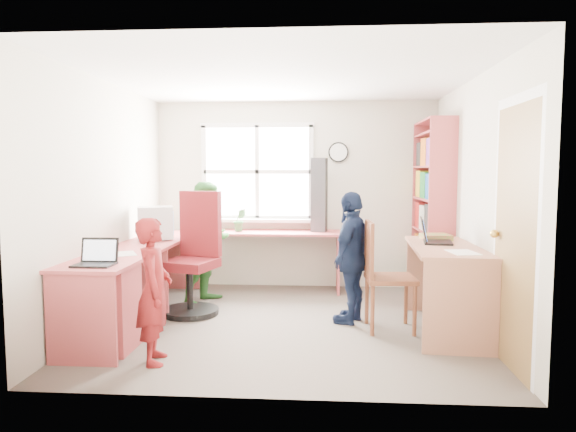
% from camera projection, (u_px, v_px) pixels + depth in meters
% --- Properties ---
extents(room, '(3.64, 3.44, 2.44)m').
position_uv_depth(room, '(288.00, 201.00, 5.08)').
color(room, '#4D433C').
rests_on(room, ground).
extents(l_desk, '(2.38, 2.95, 0.75)m').
position_uv_depth(l_desk, '(147.00, 282.00, 4.86)').
color(l_desk, '#C14D4F').
rests_on(l_desk, ground).
extents(right_desk, '(0.74, 1.44, 0.81)m').
position_uv_depth(right_desk, '(447.00, 269.00, 4.83)').
color(right_desk, '#AB7155').
rests_on(right_desk, ground).
extents(bookshelf, '(0.30, 1.02, 2.10)m').
position_uv_depth(bookshelf, '(432.00, 214.00, 6.07)').
color(bookshelf, '#C14D4F').
rests_on(bookshelf, ground).
extents(swivel_chair, '(0.74, 0.74, 1.29)m').
position_uv_depth(swivel_chair, '(194.00, 261.00, 5.46)').
color(swivel_chair, black).
rests_on(swivel_chair, ground).
extents(wooden_chair, '(0.47, 0.47, 1.04)m').
position_uv_depth(wooden_chair, '(382.00, 271.00, 4.85)').
color(wooden_chair, brown).
rests_on(wooden_chair, ground).
extents(crt_monitor, '(0.46, 0.44, 0.37)m').
position_uv_depth(crt_monitor, '(155.00, 223.00, 5.68)').
color(crt_monitor, silver).
rests_on(crt_monitor, l_desk).
extents(laptop_left, '(0.31, 0.26, 0.21)m').
position_uv_depth(laptop_left, '(96.00, 259.00, 4.15)').
color(laptop_left, black).
rests_on(laptop_left, l_desk).
extents(laptop_right, '(0.35, 0.40, 0.25)m').
position_uv_depth(laptop_right, '(432.00, 237.00, 4.99)').
color(laptop_right, black).
rests_on(laptop_right, right_desk).
extents(speaker_a, '(0.10, 0.10, 0.19)m').
position_uv_depth(speaker_a, '(149.00, 234.00, 5.43)').
color(speaker_a, black).
rests_on(speaker_a, l_desk).
extents(speaker_b, '(0.11, 0.11, 0.17)m').
position_uv_depth(speaker_b, '(161.00, 230.00, 5.88)').
color(speaker_b, black).
rests_on(speaker_b, l_desk).
extents(cd_tower, '(0.21, 0.20, 0.92)m').
position_uv_depth(cd_tower, '(319.00, 195.00, 6.42)').
color(cd_tower, black).
rests_on(cd_tower, l_desk).
extents(game_box, '(0.30, 0.30, 0.05)m').
position_uv_depth(game_box, '(436.00, 237.00, 5.25)').
color(game_box, red).
rests_on(game_box, right_desk).
extents(paper_a, '(0.33, 0.37, 0.00)m').
position_uv_depth(paper_a, '(123.00, 254.00, 4.70)').
color(paper_a, white).
rests_on(paper_a, l_desk).
extents(paper_b, '(0.26, 0.34, 0.00)m').
position_uv_depth(paper_b, '(463.00, 252.00, 4.40)').
color(paper_b, white).
rests_on(paper_b, right_desk).
extents(potted_plant, '(0.19, 0.17, 0.29)m').
position_uv_depth(potted_plant, '(240.00, 220.00, 6.44)').
color(potted_plant, '#296732').
rests_on(potted_plant, l_desk).
extents(person_red, '(0.36, 0.47, 1.15)m').
position_uv_depth(person_red, '(154.00, 291.00, 4.02)').
color(person_red, maroon).
rests_on(person_red, ground).
extents(person_green, '(0.77, 0.84, 1.39)m').
position_uv_depth(person_green, '(209.00, 242.00, 5.89)').
color(person_green, '#347B31').
rests_on(person_green, ground).
extents(person_navy, '(0.60, 0.83, 1.31)m').
position_uv_depth(person_navy, '(352.00, 257.00, 5.10)').
color(person_navy, '#121C38').
rests_on(person_navy, ground).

